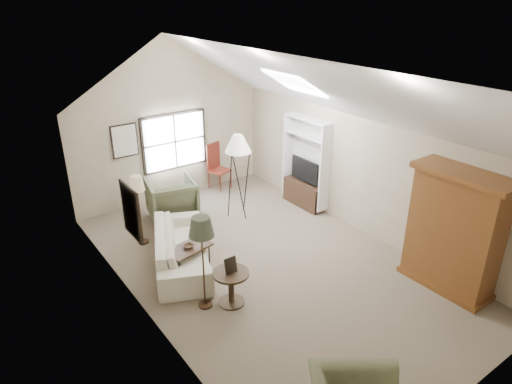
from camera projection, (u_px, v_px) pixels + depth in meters
room_shell at (270, 101)px, 7.56m from camera, size 5.01×8.01×4.00m
window at (175, 141)px, 11.25m from camera, size 1.72×0.08×1.42m
skylight at (295, 83)px, 8.91m from camera, size 0.80×1.20×0.52m
wall_art at (127, 173)px, 8.59m from camera, size 1.97×3.71×0.88m
armoire at (454, 231)px, 7.82m from camera, size 0.60×1.50×2.20m
tv_alcove at (306, 161)px, 10.84m from camera, size 0.32×1.30×2.10m
media_console at (304, 194)px, 11.17m from camera, size 0.34×1.18×0.60m
tv_panel at (305, 170)px, 10.92m from camera, size 0.05×0.90×0.55m
sofa at (181, 247)px, 8.77m from camera, size 1.87×2.64×0.72m
armchair_far at (172, 199)px, 10.45m from camera, size 1.25×1.28×0.98m
coffee_table at (189, 257)px, 8.70m from camera, size 0.94×0.64×0.44m
bowl at (188, 246)px, 8.60m from camera, size 0.24×0.24×0.05m
side_table at (231, 288)px, 7.67m from camera, size 0.81×0.81×0.62m
side_chair at (220, 167)px, 12.00m from camera, size 0.58×0.58×1.22m
tripod_lamp at (239, 176)px, 10.36m from camera, size 0.74×0.74×2.02m
dark_lamp at (203, 263)px, 7.38m from camera, size 0.54×0.54×1.71m
tan_lamp at (140, 210)px, 9.33m from camera, size 0.41×0.41×1.54m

